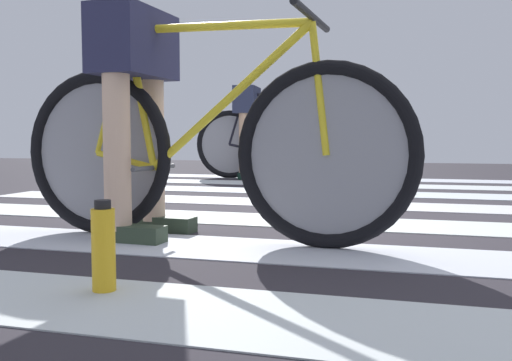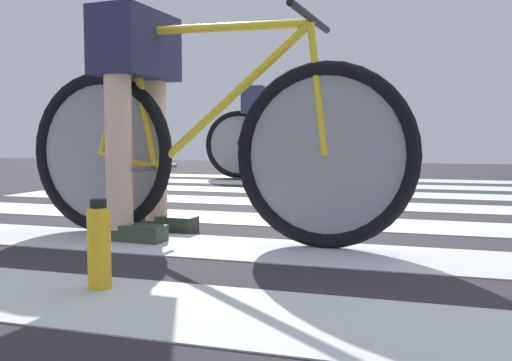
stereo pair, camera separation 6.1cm
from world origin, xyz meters
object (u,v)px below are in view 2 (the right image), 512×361
at_px(bicycle_1_of_2, 203,147).
at_px(cyclist_2_of_2, 256,120).
at_px(water_bottle, 99,247).
at_px(cyclist_1_of_2, 138,92).
at_px(bicycle_2_of_2, 285,142).

distance_m(bicycle_1_of_2, cyclist_2_of_2, 3.61).
bearing_deg(cyclist_2_of_2, water_bottle, -83.15).
height_order(cyclist_1_of_2, bicycle_2_of_2, cyclist_1_of_2).
relative_size(bicycle_1_of_2, bicycle_2_of_2, 1.00).
bearing_deg(bicycle_1_of_2, bicycle_2_of_2, 102.43).
distance_m(cyclist_2_of_2, water_bottle, 4.42).
relative_size(cyclist_1_of_2, water_bottle, 3.77).
relative_size(cyclist_2_of_2, water_bottle, 3.77).
bearing_deg(water_bottle, bicycle_2_of_2, 97.60).
relative_size(bicycle_2_of_2, water_bottle, 6.82).
height_order(bicycle_1_of_2, cyclist_2_of_2, cyclist_2_of_2).
bearing_deg(bicycle_1_of_2, cyclist_2_of_2, 107.36).
xyz_separation_m(cyclist_2_of_2, water_bottle, (0.89, -4.30, -0.50)).
xyz_separation_m(bicycle_2_of_2, cyclist_2_of_2, (-0.31, -0.03, 0.24)).
bearing_deg(bicycle_2_of_2, water_bottle, -87.20).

